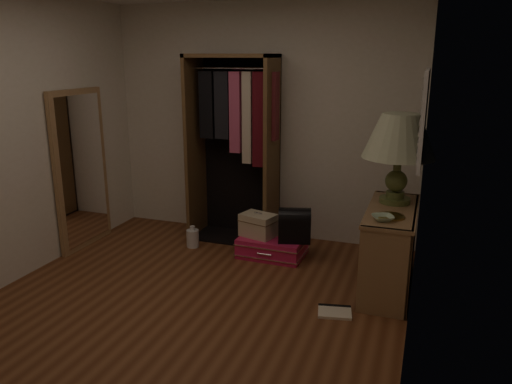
% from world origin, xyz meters
% --- Properties ---
extents(ground, '(4.00, 4.00, 0.00)m').
position_xyz_m(ground, '(0.00, 0.00, 0.00)').
color(ground, brown).
rests_on(ground, ground).
extents(room_walls, '(3.52, 4.02, 2.60)m').
position_xyz_m(room_walls, '(0.08, 0.04, 1.50)').
color(room_walls, silver).
rests_on(room_walls, ground).
extents(console_bookshelf, '(0.42, 1.12, 0.75)m').
position_xyz_m(console_bookshelf, '(1.54, 1.04, 0.39)').
color(console_bookshelf, olive).
rests_on(console_bookshelf, ground).
extents(open_wardrobe, '(0.99, 0.50, 2.05)m').
position_xyz_m(open_wardrobe, '(-0.22, 1.77, 1.22)').
color(open_wardrobe, brown).
rests_on(open_wardrobe, ground).
extents(floor_mirror, '(0.06, 0.80, 1.70)m').
position_xyz_m(floor_mirror, '(-1.70, 1.00, 0.85)').
color(floor_mirror, '#9F774D').
rests_on(floor_mirror, ground).
extents(pink_suitcase, '(0.69, 0.51, 0.21)m').
position_xyz_m(pink_suitcase, '(0.33, 1.38, 0.10)').
color(pink_suitcase, '#CD194E').
rests_on(pink_suitcase, ground).
extents(train_case, '(0.41, 0.33, 0.26)m').
position_xyz_m(train_case, '(0.18, 1.35, 0.33)').
color(train_case, '#BFB292').
rests_on(train_case, pink_suitcase).
extents(black_bag, '(0.37, 0.29, 0.35)m').
position_xyz_m(black_bag, '(0.58, 1.34, 0.39)').
color(black_bag, black).
rests_on(black_bag, pink_suitcase).
extents(table_lamp, '(0.77, 0.77, 0.80)m').
position_xyz_m(table_lamp, '(1.54, 1.20, 1.34)').
color(table_lamp, '#4E5B2C').
rests_on(table_lamp, console_bookshelf).
extents(brass_tray, '(0.31, 0.31, 0.01)m').
position_xyz_m(brass_tray, '(1.54, 0.76, 0.76)').
color(brass_tray, olive).
rests_on(brass_tray, console_bookshelf).
extents(ceramic_bowl, '(0.23, 0.23, 0.04)m').
position_xyz_m(ceramic_bowl, '(1.49, 0.65, 0.77)').
color(ceramic_bowl, '#ACCDAB').
rests_on(ceramic_bowl, console_bookshelf).
extents(white_jug, '(0.16, 0.16, 0.24)m').
position_xyz_m(white_jug, '(-0.57, 1.32, 0.10)').
color(white_jug, silver).
rests_on(white_jug, ground).
extents(floor_book, '(0.31, 0.26, 0.03)m').
position_xyz_m(floor_book, '(1.18, 0.40, 0.01)').
color(floor_book, '#EDE3C8').
rests_on(floor_book, ground).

